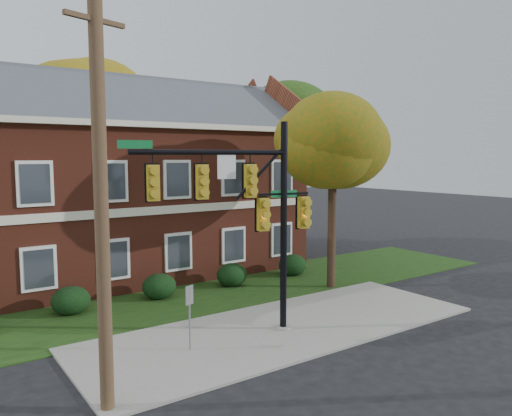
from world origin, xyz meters
TOP-DOWN VIEW (x-y plane):
  - ground at (0.00, 0.00)m, footprint 120.00×120.00m
  - sidewalk at (0.00, 1.00)m, footprint 14.00×5.00m
  - grass_strip at (0.00, 6.00)m, footprint 30.00×6.00m
  - apartment_building at (-2.00, 11.95)m, footprint 18.80×8.80m
  - hedge_left at (-5.50, 6.70)m, footprint 1.40×1.26m
  - hedge_center at (-2.00, 6.70)m, footprint 1.40×1.26m
  - hedge_right at (1.50, 6.70)m, footprint 1.40×1.26m
  - hedge_far_right at (5.00, 6.70)m, footprint 1.40×1.26m
  - tree_near_right at (5.22, 3.87)m, footprint 4.50×4.25m
  - tree_right_rear at (9.31, 12.81)m, footprint 6.30×5.95m
  - tree_far_rear at (-0.66, 19.79)m, footprint 6.84×6.46m
  - traffic_signal at (-1.39, 1.10)m, footprint 6.10×1.40m
  - utility_pole at (-6.73, -1.00)m, footprint 1.43×0.53m
  - sign_post at (-3.58, 1.00)m, footprint 0.29×0.13m

SIDE VIEW (x-z plane):
  - ground at x=0.00m, z-range 0.00..0.00m
  - grass_strip at x=0.00m, z-range 0.00..0.04m
  - sidewalk at x=0.00m, z-range 0.00..0.08m
  - hedge_left at x=-5.50m, z-range 0.00..1.05m
  - hedge_center at x=-2.00m, z-range 0.00..1.05m
  - hedge_right at x=1.50m, z-range 0.00..1.05m
  - hedge_far_right at x=5.00m, z-range 0.00..1.05m
  - sign_post at x=-3.58m, z-range 0.36..2.38m
  - traffic_signal at x=-1.39m, z-range 0.83..7.74m
  - utility_pole at x=-6.73m, z-range 0.07..9.47m
  - apartment_building at x=-2.00m, z-range 0.12..9.86m
  - tree_near_right at x=5.22m, z-range 2.38..10.96m
  - tree_right_rear at x=9.31m, z-range 2.81..13.43m
  - tree_far_rear at x=-0.66m, z-range 3.08..14.60m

